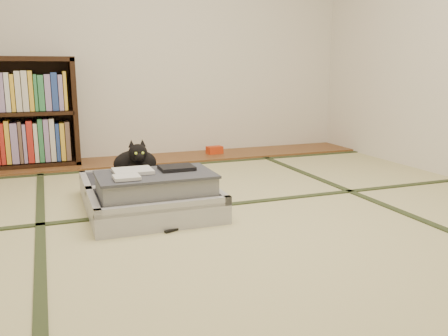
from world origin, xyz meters
name	(u,v)px	position (x,y,z in m)	size (l,w,h in m)	color
floor	(238,227)	(0.00, 0.00, 0.00)	(4.50, 4.50, 0.00)	#C7BA84
wood_strip	(156,159)	(0.00, 2.00, 0.01)	(4.00, 0.50, 0.02)	brown
red_item	(215,150)	(0.59, 2.03, 0.06)	(0.15, 0.09, 0.07)	red
tatami_borders	(209,202)	(0.00, 0.49, 0.00)	(4.00, 4.50, 0.01)	#2D381E
suitcase	(149,193)	(-0.38, 0.49, 0.10)	(0.73, 0.97, 0.29)	#AAAAAF
cat	(136,162)	(-0.40, 0.78, 0.24)	(0.32, 0.33, 0.26)	black
cable_coil	(162,172)	(-0.22, 0.82, 0.15)	(0.10, 0.10, 0.02)	white
hanger	(194,222)	(-0.21, 0.13, 0.01)	(0.40, 0.25, 0.01)	black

